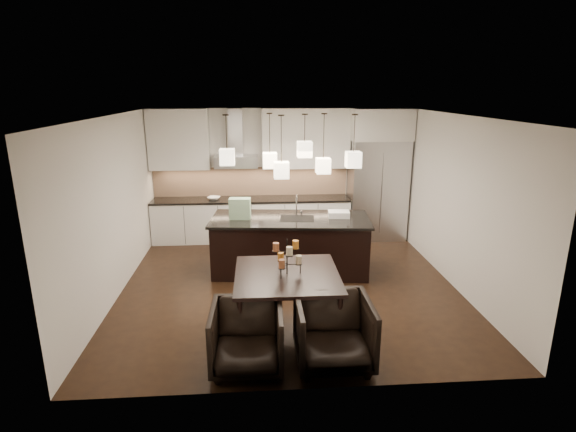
{
  "coord_description": "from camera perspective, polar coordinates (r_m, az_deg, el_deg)",
  "views": [
    {
      "loc": [
        -0.53,
        -6.97,
        3.2
      ],
      "look_at": [
        0.0,
        0.2,
        1.15
      ],
      "focal_mm": 28.0,
      "sensor_mm": 36.0,
      "label": 1
    }
  ],
  "objects": [
    {
      "name": "candle_c",
      "position": [
        5.81,
        -0.8,
        -6.09
      ],
      "size": [
        0.08,
        0.08,
        0.11
      ],
      "primitive_type": "cylinder",
      "rotation": [
        0.0,
        0.0,
        -0.01
      ],
      "color": "#9A5634",
      "rests_on": "candelabra"
    },
    {
      "name": "fridge_panel",
      "position": [
        9.74,
        11.69,
        11.33
      ],
      "size": [
        1.26,
        0.72,
        0.65
      ],
      "primitive_type": "cube",
      "color": "silver",
      "rests_on": "refrigerator"
    },
    {
      "name": "fruit_bowl",
      "position": [
        9.65,
        -9.39,
        2.24
      ],
      "size": [
        0.31,
        0.31,
        0.06
      ],
      "primitive_type": "imported",
      "rotation": [
        0.0,
        0.0,
        -0.24
      ],
      "color": "silver",
      "rests_on": "countertop"
    },
    {
      "name": "candelabra",
      "position": [
        5.92,
        -0.13,
        -5.18
      ],
      "size": [
        0.4,
        0.4,
        0.49
      ],
      "primitive_type": null,
      "rotation": [
        0.0,
        0.0,
        -0.01
      ],
      "color": "black",
      "rests_on": "dining_table"
    },
    {
      "name": "hood_chimney",
      "position": [
        9.6,
        -6.68,
        10.56
      ],
      "size": [
        0.3,
        0.28,
        0.96
      ],
      "primitive_type": "cube",
      "color": "#B7B7BA",
      "rests_on": "hood_canopy"
    },
    {
      "name": "wall_back",
      "position": [
        9.9,
        -1.09,
        5.45
      ],
      "size": [
        5.5,
        0.02,
        2.8
      ],
      "primitive_type": "cube",
      "color": "silver",
      "rests_on": "ground"
    },
    {
      "name": "refrigerator",
      "position": [
        9.94,
        11.24,
        3.27
      ],
      "size": [
        1.2,
        0.72,
        2.15
      ],
      "primitive_type": "cube",
      "color": "#B7B7BA",
      "rests_on": "floor"
    },
    {
      "name": "candle_f",
      "position": [
        5.74,
        0.19,
        -4.47
      ],
      "size": [
        0.08,
        0.08,
        0.11
      ],
      "primitive_type": "cylinder",
      "rotation": [
        0.0,
        0.0,
        -0.01
      ],
      "color": "beige",
      "rests_on": "candelabra"
    },
    {
      "name": "food_container",
      "position": [
        8.01,
        6.47,
        0.23
      ],
      "size": [
        0.39,
        0.29,
        0.11
      ],
      "primitive_type": "cube",
      "rotation": [
        0.0,
        0.0,
        -0.1
      ],
      "color": "silver",
      "rests_on": "island_top"
    },
    {
      "name": "upper_cab_right",
      "position": [
        9.65,
        2.27,
        9.81
      ],
      "size": [
        1.85,
        0.35,
        1.25
      ],
      "primitive_type": "cube",
      "color": "silver",
      "rests_on": "wall_back"
    },
    {
      "name": "candle_d",
      "position": [
        5.97,
        0.97,
        -3.64
      ],
      "size": [
        0.08,
        0.08,
        0.11
      ],
      "primitive_type": "cylinder",
      "rotation": [
        0.0,
        0.0,
        -0.01
      ],
      "color": "orange",
      "rests_on": "candelabra"
    },
    {
      "name": "pendant_d",
      "position": [
        7.83,
        4.49,
        6.38
      ],
      "size": [
        0.24,
        0.24,
        0.26
      ],
      "primitive_type": "cube",
      "color": "#F4E4C0",
      "rests_on": "ceiling"
    },
    {
      "name": "countertop",
      "position": [
        9.67,
        -4.67,
        2.11
      ],
      "size": [
        4.21,
        0.66,
        0.04
      ],
      "primitive_type": "cube",
      "color": "black",
      "rests_on": "lower_cabinets"
    },
    {
      "name": "pendant_f",
      "position": [
        7.32,
        -0.85,
        5.85
      ],
      "size": [
        0.24,
        0.24,
        0.26
      ],
      "primitive_type": "cube",
      "color": "#F4E4C0",
      "rests_on": "ceiling"
    },
    {
      "name": "island_body",
      "position": [
        8.07,
        0.29,
        -3.8
      ],
      "size": [
        2.79,
        1.34,
        0.95
      ],
      "primitive_type": "cube",
      "rotation": [
        0.0,
        0.0,
        -0.1
      ],
      "color": "black",
      "rests_on": "floor"
    },
    {
      "name": "backsplash",
      "position": [
        9.89,
        -4.71,
        4.41
      ],
      "size": [
        4.21,
        0.02,
        0.63
      ],
      "primitive_type": "cube",
      "color": "tan",
      "rests_on": "countertop"
    },
    {
      "name": "wall_front",
      "position": [
        4.6,
        2.73,
        -7.1
      ],
      "size": [
        5.5,
        0.02,
        2.8
      ],
      "primitive_type": "cube",
      "color": "silver",
      "rests_on": "ground"
    },
    {
      "name": "tote_bag",
      "position": [
        7.88,
        -6.12,
        0.95
      ],
      "size": [
        0.38,
        0.23,
        0.37
      ],
      "primitive_type": "cube",
      "rotation": [
        0.0,
        0.0,
        -0.1
      ],
      "color": "#1D652D",
      "rests_on": "island_top"
    },
    {
      "name": "pendant_a",
      "position": [
        7.47,
        -7.73,
        7.44
      ],
      "size": [
        0.24,
        0.24,
        0.26
      ],
      "primitive_type": "cube",
      "color": "#F4E4C0",
      "rests_on": "ceiling"
    },
    {
      "name": "ceiling",
      "position": [
        7.0,
        0.12,
        12.73
      ],
      "size": [
        5.5,
        5.5,
        0.02
      ],
      "primitive_type": "cube",
      "color": "white",
      "rests_on": "wall_back"
    },
    {
      "name": "upper_cab_left",
      "position": [
        9.72,
        -13.7,
        9.42
      ],
      "size": [
        1.25,
        0.35,
        1.25
      ],
      "primitive_type": "cube",
      "color": "silver",
      "rests_on": "wall_back"
    },
    {
      "name": "pendant_b",
      "position": [
        7.87,
        -2.31,
        7.08
      ],
      "size": [
        0.24,
        0.24,
        0.26
      ],
      "primitive_type": "cube",
      "color": "#F4E4C0",
      "rests_on": "ceiling"
    },
    {
      "name": "candle_b",
      "position": [
        6.05,
        -0.94,
        -5.15
      ],
      "size": [
        0.08,
        0.08,
        0.11
      ],
      "primitive_type": "cylinder",
      "rotation": [
        0.0,
        0.0,
        -0.01
      ],
      "color": "orange",
      "rests_on": "candelabra"
    },
    {
      "name": "pendant_c",
      "position": [
        7.57,
        2.12,
        8.46
      ],
      "size": [
        0.24,
        0.24,
        0.26
      ],
      "primitive_type": "cube",
      "color": "#F4E4C0",
      "rests_on": "ceiling"
    },
    {
      "name": "lower_cabinets",
      "position": [
        9.79,
        -4.61,
        -0.5
      ],
      "size": [
        4.21,
        0.62,
        0.88
      ],
      "primitive_type": "cube",
      "color": "silver",
      "rests_on": "floor"
    },
    {
      "name": "candle_e",
      "position": [
        5.89,
        -1.54,
        -3.95
      ],
      "size": [
        0.08,
        0.08,
        0.11
      ],
      "primitive_type": "cylinder",
      "rotation": [
        0.0,
        0.0,
        -0.01
      ],
      "color": "#9A5634",
      "rests_on": "candelabra"
    },
    {
      "name": "faucet",
      "position": [
        7.96,
        1.09,
        1.37
      ],
      "size": [
        0.13,
        0.27,
        0.41
      ],
      "primitive_type": null,
      "rotation": [
        0.0,
        0.0,
        -0.1
      ],
      "color": "silver",
      "rests_on": "island_top"
    },
    {
      "name": "dining_table",
      "position": [
        6.18,
        -0.12,
        -10.85
      ],
      "size": [
        1.39,
        1.39,
        0.83
      ],
      "primitive_type": null,
      "rotation": [
        0.0,
        0.0,
        -0.01
      ],
      "color": "black",
      "rests_on": "floor"
    },
    {
      "name": "hood_canopy",
      "position": [
        9.57,
        -6.59,
        6.92
      ],
      "size": [
        0.9,
        0.52,
        0.24
      ],
      "primitive_type": "cube",
      "color": "#B7B7BA",
      "rests_on": "wall_back"
    },
    {
      "name": "floor",
      "position": [
        7.69,
        0.11,
        -8.76
      ],
      "size": [
        5.5,
        5.5,
        0.02
      ],
      "primitive_type": "cube",
      "color": "black",
      "rests_on": "ground"
    },
    {
      "name": "wall_right",
      "position": [
        7.91,
        20.49,
        1.75
      ],
      "size": [
        0.02,
        5.5,
        2.8
      ],
      "primitive_type": "cube",
      "color": "silver",
      "rests_on": "ground"
    },
    {
      "name": "armchair_right",
      "position": [
        5.52,
        5.82,
        -14.48
      ],
      "size": [
        0.89,
        0.91,
        0.83
      ],
      "primitive_type": "imported",
      "rotation": [
        0.0,
        0.0,
        -0.0
      ],
      "color": "black",
      "rests_on": "floor"
    },
    {
      "name": "pendant_e",
      "position": [
        7.59,
        8.29,
        7.1
      ],
      "size": [
        0.24,
        0.24,
        0.26
      ],
      "primitive_type": "cube",
      "color": "#F4E4C0",
      "rests_on": "ceiling"
    },
    {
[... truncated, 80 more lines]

